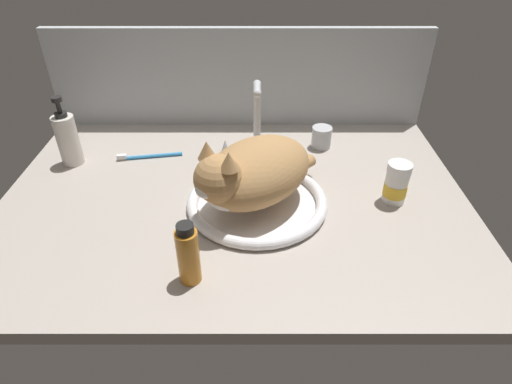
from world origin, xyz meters
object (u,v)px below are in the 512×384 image
Objects in this scene: amber_bottle at (187,255)px; toothbrush at (147,156)px; sink_basin at (256,202)px; soap_pump_bottle at (66,139)px; faucet at (256,132)px; cat at (250,173)px; pill_bottle at (395,184)px; metal_jar at (320,137)px.

toothbrush is (-17.90, 46.51, -5.80)cm from amber_bottle.
toothbrush is (-30.88, 22.66, -0.57)cm from sink_basin.
soap_pump_bottle reaches higher than amber_bottle.
faucet is 51.24cm from soap_pump_bottle.
cat reaches higher than toothbrush.
toothbrush is at bearing 7.08° from soap_pump_bottle.
soap_pump_bottle is (-51.18, 20.14, 6.23)cm from sink_basin.
cat is at bearing -93.51° from faucet.
sink_basin is at bearing -90.00° from faucet.
cat is (-1.46, -1.47, 8.94)cm from sink_basin.
pill_bottle is at bearing -17.80° from toothbrush.
faucet is 0.67× the size of cat.
faucet is 23.84cm from cat.
faucet is 39.07cm from pill_bottle.
faucet is at bearing 74.29° from amber_bottle.
pill_bottle is (34.70, 3.54, -5.26)cm from cat.
cat reaches higher than amber_bottle.
sink_basin is 55.35cm from soap_pump_bottle.
cat reaches higher than metal_jar.
cat is at bearing -123.66° from metal_jar.
pill_bottle is at bearing 29.29° from amber_bottle.
amber_bottle reaches higher than sink_basin.
sink_basin is at bearing -123.00° from metal_jar.
soap_pump_bottle reaches higher than toothbrush.
faucet is at bearing 90.00° from sink_basin.
soap_pump_bottle reaches higher than pill_bottle.
toothbrush is (20.31, 2.52, -6.80)cm from soap_pump_bottle.
toothbrush is (-30.88, 0.38, -7.90)cm from faucet.
amber_bottle is at bearing -150.71° from pill_bottle.
faucet is 3.62× the size of metal_jar.
pill_bottle is (33.24, 2.07, 3.69)cm from sink_basin.
soap_pump_bottle is (-84.42, 18.07, 2.55)cm from pill_bottle.
amber_bottle is 0.70× the size of soap_pump_bottle.
faucet is at bearing 2.40° from soap_pump_bottle.
amber_bottle is 50.18cm from toothbrush.
metal_jar is at bearing 19.97° from faucet.
metal_jar is 0.35× the size of toothbrush.
soap_pump_bottle is (-49.72, 21.60, -2.71)cm from cat.
cat is 2.52× the size of amber_bottle.
metal_jar is at bearing 7.33° from soap_pump_bottle.
toothbrush is at bearing 140.64° from cat.
pill_bottle is at bearing -31.29° from faucet.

